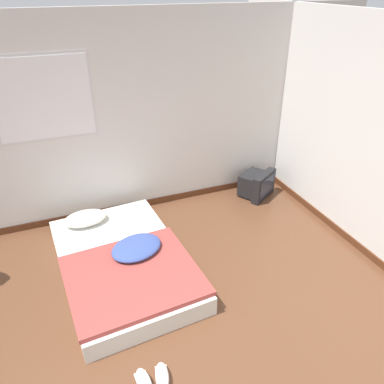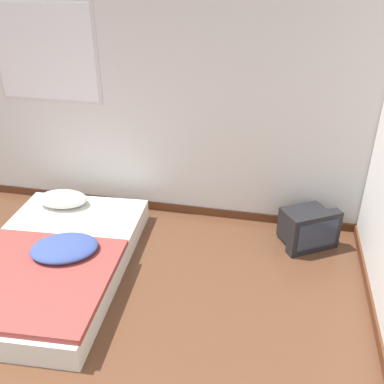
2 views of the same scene
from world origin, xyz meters
The scene contains 3 objects.
wall_back centered at (-0.01, 3.00, 1.29)m, with size 8.02×0.08×2.60m.
mattress_bed centered at (0.07, 1.71, 0.13)m, with size 1.43×2.12×0.36m.
crt_tv centered at (2.30, 2.64, 0.19)m, with size 0.60×0.57×0.40m.
Camera 2 is at (1.95, -1.01, 2.47)m, focal length 40.00 mm.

